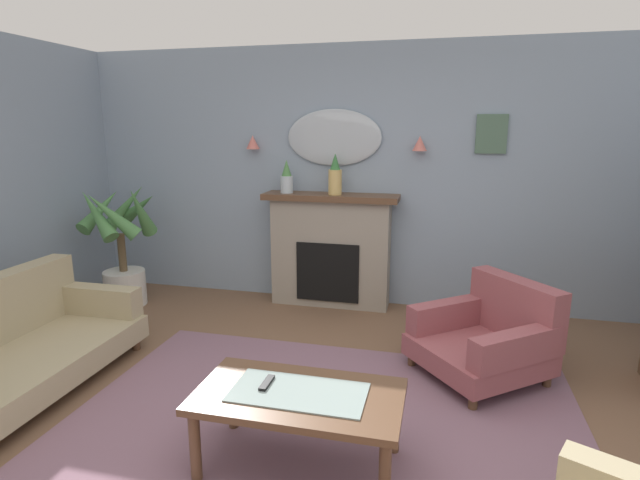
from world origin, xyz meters
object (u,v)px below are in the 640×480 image
at_px(fireplace, 330,251).
at_px(tv_remote, 267,383).
at_px(mantel_vase_centre, 287,178).
at_px(armchair_near_fireplace, 489,336).
at_px(mantel_vase_left, 335,177).
at_px(framed_picture, 491,134).
at_px(wall_mirror, 334,138).
at_px(potted_plant_tall_palm, 122,244).
at_px(floral_couch, 11,347).
at_px(coffee_table, 299,402).
at_px(wall_sconce_left, 253,142).
at_px(wall_sconce_right, 420,143).

height_order(fireplace, tv_remote, fireplace).
relative_size(mantel_vase_centre, armchair_near_fireplace, 0.29).
xyz_separation_m(mantel_vase_left, tv_remote, (0.16, -2.49, -0.88)).
bearing_deg(framed_picture, wall_mirror, -179.62).
relative_size(tv_remote, armchair_near_fireplace, 0.14).
xyz_separation_m(mantel_vase_centre, potted_plant_tall_palm, (-1.62, -0.49, -0.66)).
xyz_separation_m(mantel_vase_left, armchair_near_fireplace, (1.42, -1.17, -1.03)).
bearing_deg(armchair_near_fireplace, mantel_vase_left, 140.49).
distance_m(mantel_vase_centre, potted_plant_tall_palm, 1.82).
relative_size(mantel_vase_left, framed_picture, 1.12).
distance_m(mantel_vase_centre, mantel_vase_left, 0.50).
xyz_separation_m(mantel_vase_centre, wall_mirror, (0.45, 0.17, 0.40)).
relative_size(floral_couch, armchair_near_fireplace, 1.51).
xyz_separation_m(coffee_table, armchair_near_fireplace, (1.07, 1.35, -0.08)).
height_order(wall_mirror, floral_couch, wall_mirror).
bearing_deg(floral_couch, wall_mirror, 53.17).
xyz_separation_m(fireplace, wall_mirror, (-0.00, 0.14, 1.14)).
bearing_deg(floral_couch, tv_remote, -8.04).
distance_m(wall_mirror, wall_sconce_left, 0.85).
distance_m(mantel_vase_centre, wall_mirror, 0.63).
distance_m(mantel_vase_left, armchair_near_fireplace, 2.11).
bearing_deg(armchair_near_fireplace, potted_plant_tall_palm, 169.11).
bearing_deg(wall_sconce_right, mantel_vase_left, -171.47).
relative_size(fireplace, wall_mirror, 1.42).
distance_m(fireplace, mantel_vase_centre, 0.86).
bearing_deg(wall_sconce_left, fireplace, -6.16).
xyz_separation_m(coffee_table, tv_remote, (-0.19, 0.03, 0.07)).
height_order(tv_remote, floral_couch, floral_couch).
bearing_deg(floral_couch, mantel_vase_centre, 58.93).
relative_size(mantel_vase_centre, wall_sconce_left, 2.38).
bearing_deg(mantel_vase_centre, wall_mirror, 20.70).
bearing_deg(potted_plant_tall_palm, wall_sconce_left, 26.75).
distance_m(fireplace, potted_plant_tall_palm, 2.13).
bearing_deg(mantel_vase_centre, potted_plant_tall_palm, -163.03).
distance_m(wall_mirror, wall_sconce_right, 0.85).
bearing_deg(wall_mirror, mantel_vase_centre, -159.30).
xyz_separation_m(wall_mirror, framed_picture, (1.50, 0.01, 0.04)).
relative_size(wall_sconce_right, potted_plant_tall_palm, 0.11).
distance_m(wall_sconce_left, floral_couch, 2.84).
height_order(mantel_vase_centre, mantel_vase_left, mantel_vase_left).
bearing_deg(framed_picture, coffee_table, -112.12).
height_order(tv_remote, armchair_near_fireplace, armchair_near_fireplace).
relative_size(fireplace, coffee_table, 1.24).
distance_m(framed_picture, tv_remote, 3.23).
bearing_deg(coffee_table, floral_couch, 171.78).
distance_m(wall_sconce_right, framed_picture, 0.66).
distance_m(mantel_vase_centre, floral_couch, 2.76).
height_order(wall_sconce_left, armchair_near_fireplace, wall_sconce_left).
height_order(framed_picture, tv_remote, framed_picture).
bearing_deg(mantel_vase_centre, framed_picture, 5.27).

